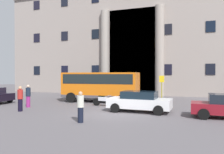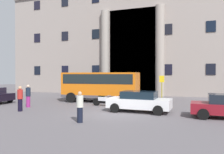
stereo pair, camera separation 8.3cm
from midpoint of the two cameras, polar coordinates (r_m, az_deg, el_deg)
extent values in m
cube|color=#5D585C|center=(14.69, -0.12, -9.49)|extent=(80.00, 64.00, 0.12)
cube|color=gray|center=(31.80, 10.78, 8.79)|extent=(39.80, 9.00, 14.05)
cube|color=black|center=(27.68, 5.21, 6.35)|extent=(5.76, 0.12, 10.54)
cylinder|color=gray|center=(28.43, -1.64, 6.20)|extent=(1.04, 1.04, 10.54)
cylinder|color=gray|center=(26.72, 12.18, 6.54)|extent=(1.04, 1.04, 10.54)
cube|color=black|center=(33.76, -18.37, 1.59)|extent=(0.98, 0.08, 1.22)
cube|color=black|center=(31.16, -11.77, 1.69)|extent=(0.98, 0.08, 1.22)
cube|color=black|center=(29.04, -4.10, 1.78)|extent=(0.98, 0.08, 1.22)
cube|color=black|center=(26.70, 14.07, 1.86)|extent=(0.98, 0.08, 1.22)
cube|color=black|center=(26.63, 23.86, 1.82)|extent=(0.98, 0.08, 1.22)
cube|color=black|center=(34.15, -18.40, 9.39)|extent=(0.98, 0.08, 1.22)
cube|color=black|center=(31.58, -11.79, 10.13)|extent=(0.98, 0.08, 1.22)
cube|color=black|center=(29.50, -4.11, 10.82)|extent=(0.98, 0.08, 1.22)
cube|color=black|center=(27.19, 14.10, 11.67)|extent=(0.98, 0.08, 1.22)
cube|color=black|center=(27.13, 23.91, 11.66)|extent=(0.98, 0.08, 1.22)
cube|color=black|center=(35.16, -18.43, 16.89)|extent=(0.98, 0.08, 1.22)
cube|color=black|center=(32.67, -11.81, 18.18)|extent=(0.98, 0.08, 1.22)
cube|color=orange|center=(20.69, -2.76, -1.98)|extent=(7.00, 2.80, 2.25)
cube|color=black|center=(20.68, -2.76, -0.46)|extent=(6.59, 2.80, 0.86)
cube|color=black|center=(19.83, 6.47, -1.06)|extent=(0.18, 2.02, 1.08)
cube|color=#4D484E|center=(20.77, -2.75, -4.75)|extent=(7.00, 2.84, 0.24)
cylinder|color=black|center=(21.29, 4.47, -4.94)|extent=(0.91, 0.33, 0.90)
cylinder|color=black|center=(18.96, 2.96, -5.63)|extent=(0.91, 0.33, 0.90)
cylinder|color=black|center=(22.77, -7.50, -4.58)|extent=(0.91, 0.33, 0.90)
cylinder|color=black|center=(20.61, -10.22, -5.13)|extent=(0.91, 0.33, 0.90)
cylinder|color=#9F9616|center=(21.13, 12.64, -3.01)|extent=(0.08, 0.08, 2.36)
cube|color=yellow|center=(21.06, 12.64, -0.49)|extent=(0.44, 0.03, 0.60)
cube|color=slate|center=(28.04, -9.50, -3.89)|extent=(1.49, 0.72, 0.61)
ellipsoid|color=#215C31|center=(27.99, -9.50, -2.35)|extent=(1.43, 0.64, 0.90)
cube|color=gray|center=(25.54, 1.51, -4.36)|extent=(1.58, 0.96, 0.58)
ellipsoid|color=#1C442C|center=(25.48, 1.51, -2.69)|extent=(1.52, 0.86, 0.92)
cylinder|color=black|center=(15.36, 22.13, -7.69)|extent=(0.62, 0.21, 0.62)
cylinder|color=black|center=(13.66, 22.33, -8.74)|extent=(0.62, 0.21, 0.62)
cube|color=white|center=(15.35, 7.07, -6.59)|extent=(4.24, 1.91, 0.65)
cube|color=black|center=(15.29, 7.07, -4.50)|extent=(2.31, 1.63, 0.48)
cylinder|color=black|center=(15.96, 12.86, -7.34)|extent=(0.63, 0.22, 0.62)
cylinder|color=black|center=(14.23, 11.75, -8.32)|extent=(0.63, 0.22, 0.62)
cylinder|color=black|center=(16.63, 3.07, -7.00)|extent=(0.63, 0.22, 0.62)
cylinder|color=black|center=(14.98, 0.89, -7.85)|extent=(0.63, 0.22, 0.62)
cylinder|color=black|center=(22.25, -24.39, -5.12)|extent=(0.62, 0.20, 0.62)
cylinder|color=black|center=(17.65, -0.22, -6.59)|extent=(0.61, 0.20, 0.60)
cylinder|color=black|center=(18.33, -3.85, -6.32)|extent=(0.61, 0.22, 0.60)
cube|color=white|center=(17.95, -2.07, -5.57)|extent=(0.88, 0.38, 0.32)
cube|color=black|center=(18.02, -2.56, -4.97)|extent=(0.55, 0.28, 0.12)
cylinder|color=#A5A5A8|center=(17.64, -0.52, -4.70)|extent=(0.12, 0.55, 0.03)
cylinder|color=black|center=(12.06, -7.95, -9.51)|extent=(0.30, 0.30, 0.80)
cylinder|color=beige|center=(11.95, -7.96, -6.15)|extent=(0.36, 0.36, 0.62)
sphere|color=tan|center=(11.91, -7.96, -4.16)|extent=(0.21, 0.21, 0.21)
cylinder|color=black|center=(16.73, -22.15, -6.62)|extent=(0.30, 0.30, 0.84)
cylinder|color=#AB2620|center=(16.66, -22.16, -4.07)|extent=(0.36, 0.36, 0.65)
sphere|color=tan|center=(16.63, -22.17, -2.56)|extent=(0.23, 0.23, 0.23)
cylinder|color=#912672|center=(18.55, -20.38, -5.89)|extent=(0.30, 0.30, 0.85)
cylinder|color=#172234|center=(18.48, -20.39, -3.58)|extent=(0.36, 0.36, 0.65)
sphere|color=beige|center=(18.45, -20.39, -2.22)|extent=(0.23, 0.23, 0.23)
camera|label=1|loc=(0.04, -89.88, 0.00)|focal=36.02mm
camera|label=2|loc=(0.04, 90.12, 0.00)|focal=36.02mm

